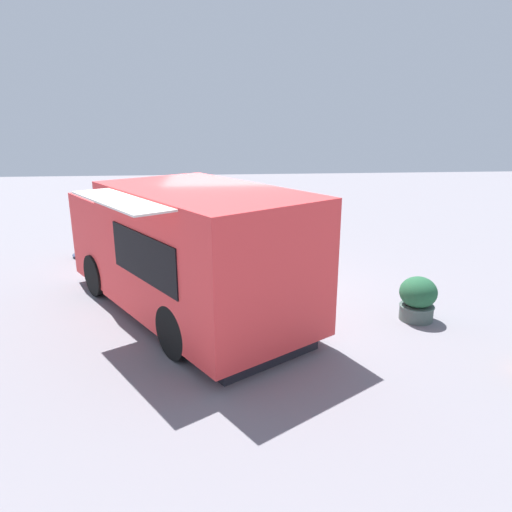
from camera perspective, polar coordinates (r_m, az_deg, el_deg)
ground_plane at (r=9.80m, az=-2.56°, el=-4.23°), size 40.00×40.00×0.00m
food_truck at (r=8.51m, az=-8.68°, el=0.42°), size 4.83×5.87×2.36m
person_customer at (r=12.77m, az=-20.39°, el=1.25°), size 0.67×0.78×0.84m
planter_flowering_near at (r=8.80m, az=18.95°, el=-4.85°), size 0.65×0.65×0.79m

